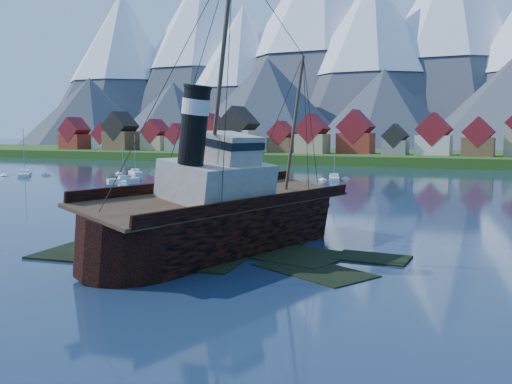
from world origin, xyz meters
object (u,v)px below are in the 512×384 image
at_px(sailboat_a, 25,175).
at_px(tugboat_wreck, 232,212).
at_px(sailboat_c, 135,173).
at_px(sailboat_f, 334,179).
at_px(sailboat_b, 123,180).

bearing_deg(sailboat_a, tugboat_wreck, -75.81).
distance_m(tugboat_wreck, sailboat_a, 101.51).
distance_m(sailboat_c, sailboat_f, 51.27).
distance_m(sailboat_b, sailboat_c, 22.08).
distance_m(sailboat_a, sailboat_c, 26.21).
relative_size(sailboat_b, sailboat_c, 0.97).
height_order(tugboat_wreck, sailboat_b, tugboat_wreck).
bearing_deg(sailboat_f, tugboat_wreck, -98.09).
relative_size(sailboat_a, sailboat_b, 1.20).
relative_size(sailboat_a, sailboat_f, 1.12).
xyz_separation_m(tugboat_wreck, sailboat_f, (-14.61, 75.93, -3.01)).
bearing_deg(sailboat_a, sailboat_f, -26.53).
relative_size(tugboat_wreck, sailboat_a, 2.76).
xyz_separation_m(sailboat_a, sailboat_f, (71.01, 21.49, -0.02)).
xyz_separation_m(tugboat_wreck, sailboat_b, (-54.39, 52.50, -3.02)).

